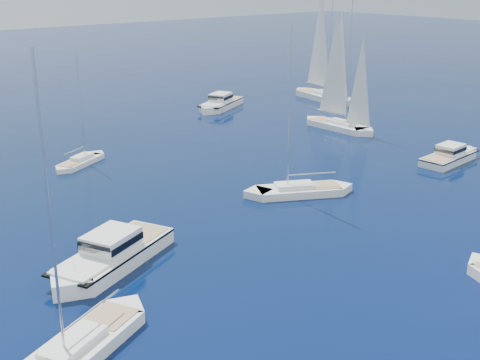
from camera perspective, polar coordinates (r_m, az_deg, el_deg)
name	(u,v)px	position (r m, az deg, el deg)	size (l,w,h in m)	color
motor_cruiser_centre	(111,266)	(43.05, -11.83, -7.77)	(3.56, 11.64, 3.06)	white
motor_cruiser_far_r	(450,161)	(68.18, 18.80, 1.64)	(2.80, 9.14, 2.40)	silver
motor_cruiser_distant	(220,108)	(89.86, -1.84, 6.62)	(3.23, 10.57, 2.77)	white
sailboat_mid_r	(299,195)	(55.28, 5.42, -1.34)	(2.73, 10.48, 15.41)	white
sailboat_mid_l	(80,354)	(34.49, -14.52, -15.25)	(2.92, 11.24, 16.53)	white
sailboat_centre	(81,164)	(65.65, -14.46, 1.41)	(2.04, 7.85, 11.55)	white
sailboat_sails_r	(338,129)	(78.92, 9.06, 4.68)	(2.92, 11.24, 16.53)	white
sailboat_sails_far	(322,99)	(97.06, 7.60, 7.39)	(3.43, 13.19, 19.39)	silver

